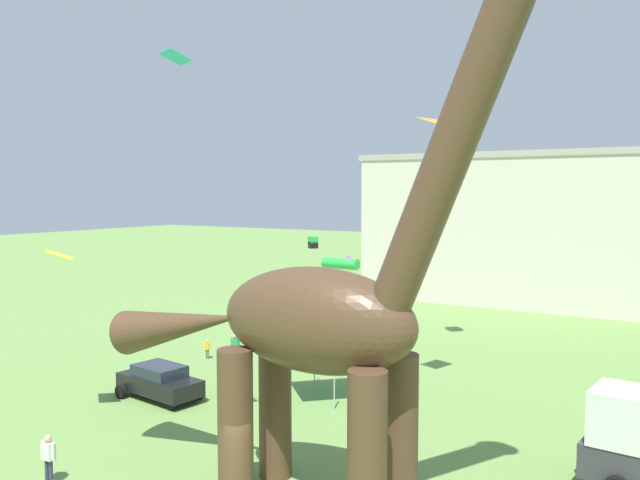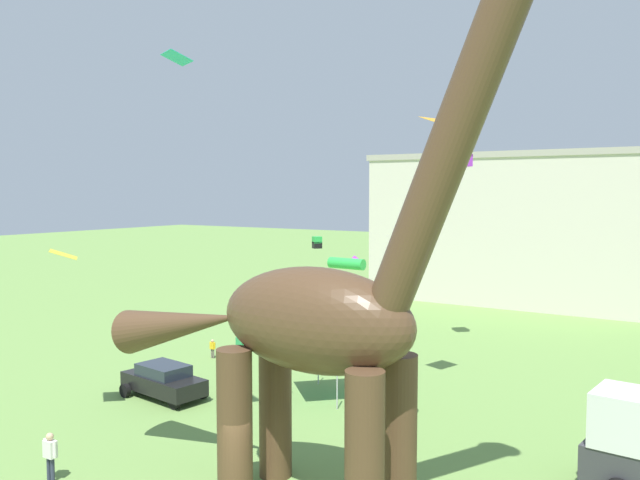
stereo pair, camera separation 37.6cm
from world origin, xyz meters
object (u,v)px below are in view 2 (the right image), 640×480
at_px(dinosaur_sculpture, 313,320).
at_px(kite_near_low, 462,155).
at_px(kite_near_high, 177,58).
at_px(festival_canopy_tent, 327,341).
at_px(kite_mid_right, 317,242).
at_px(kite_apex, 63,254).
at_px(kite_drifting, 349,263).
at_px(person_near_flyer, 240,345).
at_px(kite_far_left, 439,121).
at_px(person_far_spectator, 410,390).
at_px(person_watching_child, 213,347).
at_px(parked_sedan_left, 164,380).
at_px(person_strolling_adult, 50,452).

distance_m(dinosaur_sculpture, kite_near_low, 21.89).
bearing_deg(kite_near_high, festival_canopy_tent, 87.42).
distance_m(kite_near_high, kite_mid_right, 12.36).
relative_size(kite_apex, kite_drifting, 0.66).
bearing_deg(person_near_flyer, kite_drifting, 109.07).
bearing_deg(dinosaur_sculpture, kite_far_left, 98.28).
relative_size(person_far_spectator, kite_near_low, 1.38).
height_order(person_far_spectator, kite_drifting, kite_drifting).
distance_m(person_watching_child, kite_mid_right, 9.95).
bearing_deg(kite_apex, kite_drifting, 87.35).
bearing_deg(festival_canopy_tent, kite_far_left, 23.77).
distance_m(parked_sedan_left, festival_canopy_tent, 7.64).
bearing_deg(parked_sedan_left, person_watching_child, 121.91).
height_order(person_near_flyer, kite_far_left, kite_far_left).
bearing_deg(kite_near_high, person_far_spectator, 61.44).
xyz_separation_m(festival_canopy_tent, kite_apex, (-7.02, -8.64, 4.33)).
xyz_separation_m(person_watching_child, kite_mid_right, (7.65, -1.00, 6.28)).
height_order(festival_canopy_tent, kite_mid_right, kite_mid_right).
relative_size(person_near_flyer, kite_mid_right, 2.95).
distance_m(kite_apex, kite_far_left, 16.61).
relative_size(dinosaur_sculpture, person_strolling_adult, 9.66).
height_order(person_far_spectator, festival_canopy_tent, festival_canopy_tent).
bearing_deg(kite_far_left, festival_canopy_tent, -156.23).
bearing_deg(festival_canopy_tent, kite_apex, -129.07).
bearing_deg(person_far_spectator, person_strolling_adult, 52.34).
xyz_separation_m(person_watching_child, kite_drifting, (3.01, 10.12, 3.98)).
bearing_deg(kite_near_low, kite_mid_right, -107.84).
distance_m(festival_canopy_tent, kite_near_low, 14.84).
xyz_separation_m(dinosaur_sculpture, parked_sedan_left, (-11.32, 4.89, -4.81)).
distance_m(person_near_flyer, kite_near_low, 16.66).
bearing_deg(person_far_spectator, kite_mid_right, -22.89).
bearing_deg(festival_canopy_tent, kite_drifting, 115.90).
bearing_deg(kite_drifting, kite_far_left, -44.81).
bearing_deg(kite_drifting, person_strolling_adult, -82.64).
height_order(kite_near_high, kite_apex, kite_near_high).
height_order(parked_sedan_left, person_strolling_adult, person_strolling_adult).
xyz_separation_m(festival_canopy_tent, kite_mid_right, (-1.40, 1.33, 4.39)).
distance_m(person_strolling_adult, kite_apex, 8.15).
distance_m(dinosaur_sculpture, kite_mid_right, 12.44).
height_order(dinosaur_sculpture, person_strolling_adult, dinosaur_sculpture).
bearing_deg(person_far_spectator, person_watching_child, -18.27).
bearing_deg(kite_near_high, dinosaur_sculpture, -2.64).
relative_size(dinosaur_sculpture, kite_far_left, 8.08).
distance_m(festival_canopy_tent, kite_near_high, 14.37).
bearing_deg(kite_near_high, kite_apex, 178.01).
height_order(parked_sedan_left, person_near_flyer, person_near_flyer).
xyz_separation_m(parked_sedan_left, person_far_spectator, (10.40, 3.98, 0.27)).
relative_size(festival_canopy_tent, kite_apex, 1.79).
height_order(dinosaur_sculpture, person_far_spectator, dinosaur_sculpture).
relative_size(person_strolling_adult, kite_near_low, 1.25).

